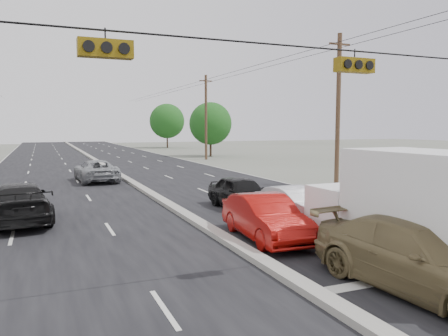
{
  "coord_description": "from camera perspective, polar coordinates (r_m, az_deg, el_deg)",
  "views": [
    {
      "loc": [
        -5.73,
        -8.87,
        3.95
      ],
      "look_at": [
        1.37,
        8.02,
        2.2
      ],
      "focal_mm": 35.0,
      "sensor_mm": 36.0,
      "label": 1
    }
  ],
  "objects": [
    {
      "name": "tan_sedan",
      "position": [
        11.53,
        24.39,
        -10.67
      ],
      "size": [
        2.96,
        6.02,
        1.68
      ],
      "primitive_type": "imported",
      "rotation": [
        0.0,
        0.0,
        0.11
      ],
      "color": "brown",
      "rests_on": "ground"
    },
    {
      "name": "utility_pole_right_b",
      "position": [
        30.05,
        14.68,
        7.48
      ],
      "size": [
        1.6,
        0.3,
        10.0
      ],
      "color": "#422D1E",
      "rests_on": "ground"
    },
    {
      "name": "road_surface",
      "position": [
        39.48,
        -14.35,
        -0.46
      ],
      "size": [
        20.0,
        160.0,
        0.02
      ],
      "primitive_type": "cube",
      "color": "black",
      "rests_on": "ground"
    },
    {
      "name": "queue_car_d",
      "position": [
        20.82,
        22.5,
        -4.01
      ],
      "size": [
        2.19,
        4.77,
        1.35
      ],
      "primitive_type": "imported",
      "rotation": [
        0.0,
        0.0,
        0.06
      ],
      "color": "#101252",
      "rests_on": "ground"
    },
    {
      "name": "traffic_signals",
      "position": [
        11.48,
        16.27,
        12.98
      ],
      "size": [
        25.0,
        0.3,
        0.54
      ],
      "color": "black",
      "rests_on": "ground"
    },
    {
      "name": "box_truck",
      "position": [
        12.9,
        23.52,
        -5.05
      ],
      "size": [
        2.35,
        6.54,
        3.31
      ],
      "rotation": [
        0.0,
        0.0,
        0.0
      ],
      "color": "black",
      "rests_on": "ground"
    },
    {
      "name": "oncoming_near",
      "position": [
        19.81,
        -25.38,
        -4.15
      ],
      "size": [
        3.02,
        5.95,
        1.66
      ],
      "primitive_type": "imported",
      "rotation": [
        0.0,
        0.0,
        3.27
      ],
      "color": "black",
      "rests_on": "ground"
    },
    {
      "name": "red_sedan",
      "position": [
        15.35,
        5.45,
        -6.51
      ],
      "size": [
        1.94,
        4.8,
        1.55
      ],
      "primitive_type": "imported",
      "rotation": [
        0.0,
        0.0,
        -0.06
      ],
      "color": "#9F0D09",
      "rests_on": "ground"
    },
    {
      "name": "center_median",
      "position": [
        39.47,
        -14.36,
        -0.32
      ],
      "size": [
        0.5,
        160.0,
        0.2
      ],
      "primitive_type": "cube",
      "color": "gray",
      "rests_on": "ground"
    },
    {
      "name": "oncoming_far",
      "position": [
        32.6,
        -16.37,
        -0.36
      ],
      "size": [
        2.86,
        5.7,
        1.55
      ],
      "primitive_type": "imported",
      "rotation": [
        0.0,
        0.0,
        3.19
      ],
      "color": "gray",
      "rests_on": "ground"
    },
    {
      "name": "queue_car_b",
      "position": [
        18.52,
        9.3,
        -4.72
      ],
      "size": [
        1.79,
        4.35,
        1.4
      ],
      "primitive_type": "imported",
      "rotation": [
        0.0,
        0.0,
        0.07
      ],
      "color": "silver",
      "rests_on": "ground"
    },
    {
      "name": "ground",
      "position": [
        11.27,
        9.76,
        -15.13
      ],
      "size": [
        200.0,
        200.0,
        0.0
      ],
      "primitive_type": "plane",
      "color": "#606356",
      "rests_on": "ground"
    },
    {
      "name": "tree_right_far",
      "position": [
        81.81,
        -7.45,
        6.1
      ],
      "size": [
        6.4,
        6.4,
        8.16
      ],
      "color": "#382619",
      "rests_on": "ground"
    },
    {
      "name": "queue_car_a",
      "position": [
        20.81,
        2.28,
        -3.32
      ],
      "size": [
        2.08,
        4.67,
        1.56
      ],
      "primitive_type": "imported",
      "rotation": [
        0.0,
        0.0,
        0.05
      ],
      "color": "black",
      "rests_on": "ground"
    },
    {
      "name": "tree_right_mid",
      "position": [
        57.72,
        -1.77,
        5.83
      ],
      "size": [
        5.6,
        5.6,
        7.14
      ],
      "color": "#382619",
      "rests_on": "ground"
    },
    {
      "name": "utility_pole_right_c",
      "position": [
        52.17,
        -2.37,
        6.71
      ],
      "size": [
        1.6,
        0.3,
        10.0
      ],
      "color": "#422D1E",
      "rests_on": "ground"
    }
  ]
}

